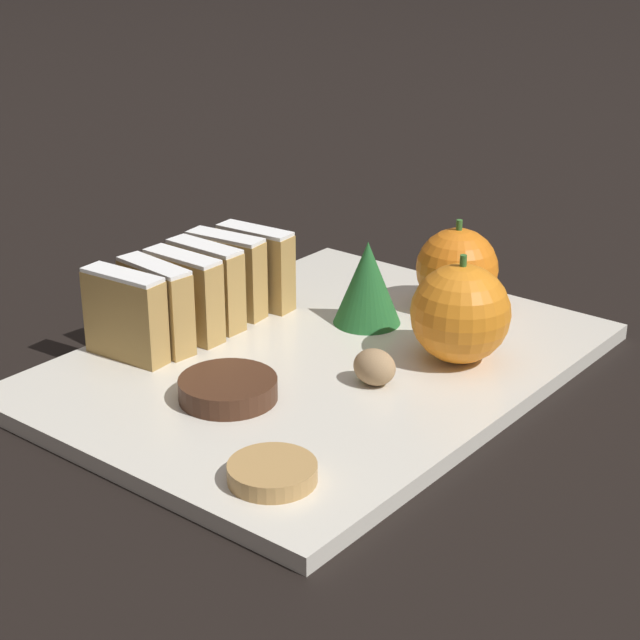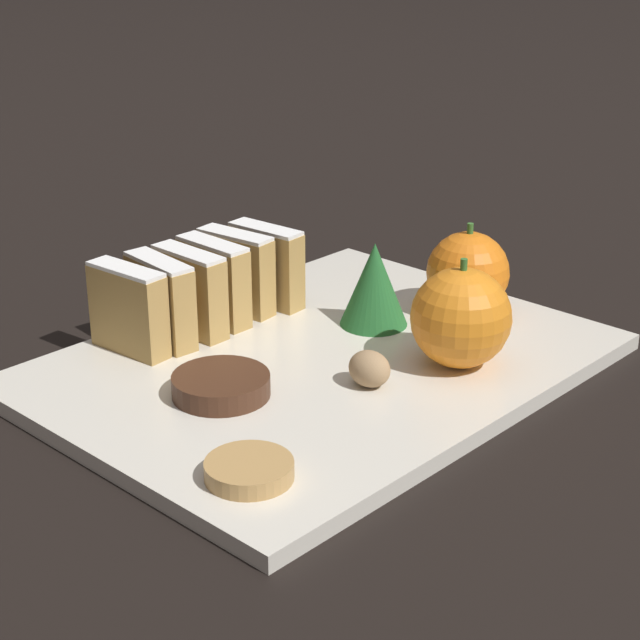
% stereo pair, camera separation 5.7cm
% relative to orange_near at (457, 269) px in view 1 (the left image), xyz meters
% --- Properties ---
extents(ground_plane, '(6.00, 6.00, 0.00)m').
position_rel_orange_near_xyz_m(ground_plane, '(-0.02, -0.15, -0.05)').
color(ground_plane, black).
extents(serving_platter, '(0.30, 0.40, 0.01)m').
position_rel_orange_near_xyz_m(serving_platter, '(-0.02, -0.15, -0.04)').
color(serving_platter, silver).
rests_on(serving_platter, ground_plane).
extents(stollen_slice_front, '(0.07, 0.03, 0.07)m').
position_rel_orange_near_xyz_m(stollen_slice_front, '(-0.14, -0.24, -0.00)').
color(stollen_slice_front, tan).
rests_on(stollen_slice_front, serving_platter).
extents(stollen_slice_second, '(0.07, 0.03, 0.07)m').
position_rel_orange_near_xyz_m(stollen_slice_second, '(-0.13, -0.21, -0.00)').
color(stollen_slice_second, tan).
rests_on(stollen_slice_second, serving_platter).
extents(stollen_slice_third, '(0.07, 0.02, 0.07)m').
position_rel_orange_near_xyz_m(stollen_slice_third, '(-0.13, -0.18, -0.00)').
color(stollen_slice_third, tan).
rests_on(stollen_slice_third, serving_platter).
extents(stollen_slice_fourth, '(0.07, 0.02, 0.07)m').
position_rel_orange_near_xyz_m(stollen_slice_fourth, '(-0.14, -0.15, -0.00)').
color(stollen_slice_fourth, tan).
rests_on(stollen_slice_fourth, serving_platter).
extents(stollen_slice_fifth, '(0.07, 0.03, 0.07)m').
position_rel_orange_near_xyz_m(stollen_slice_fifth, '(-0.14, -0.13, -0.00)').
color(stollen_slice_fifth, tan).
rests_on(stollen_slice_fifth, serving_platter).
extents(stollen_slice_sixth, '(0.07, 0.03, 0.07)m').
position_rel_orange_near_xyz_m(stollen_slice_sixth, '(-0.13, -0.10, -0.00)').
color(stollen_slice_sixth, tan).
rests_on(stollen_slice_sixth, serving_platter).
extents(orange_near, '(0.07, 0.07, 0.08)m').
position_rel_orange_near_xyz_m(orange_near, '(0.00, 0.00, 0.00)').
color(orange_near, orange).
rests_on(orange_near, serving_platter).
extents(orange_far, '(0.07, 0.07, 0.08)m').
position_rel_orange_near_xyz_m(orange_far, '(0.06, -0.09, 0.00)').
color(orange_far, orange).
rests_on(orange_far, serving_platter).
extents(walnut, '(0.03, 0.03, 0.03)m').
position_rel_orange_near_xyz_m(walnut, '(0.03, -0.16, -0.02)').
color(walnut, tan).
rests_on(walnut, serving_platter).
extents(chocolate_cookie, '(0.07, 0.07, 0.02)m').
position_rel_orange_near_xyz_m(chocolate_cookie, '(-0.03, -0.24, -0.03)').
color(chocolate_cookie, '#472819').
rests_on(chocolate_cookie, serving_platter).
extents(gingerbread_cookie, '(0.05, 0.05, 0.01)m').
position_rel_orange_near_xyz_m(gingerbread_cookie, '(0.06, -0.30, -0.03)').
color(gingerbread_cookie, tan).
rests_on(gingerbread_cookie, serving_platter).
extents(evergreen_sprig, '(0.05, 0.05, 0.07)m').
position_rel_orange_near_xyz_m(evergreen_sprig, '(-0.04, -0.07, 0.00)').
color(evergreen_sprig, '#23662D').
rests_on(evergreen_sprig, serving_platter).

